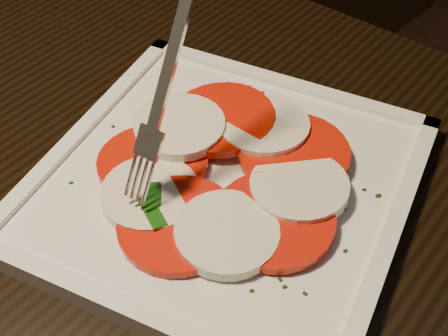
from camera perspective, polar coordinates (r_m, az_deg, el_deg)
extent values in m
cube|color=black|center=(0.52, 0.17, -11.85)|extent=(1.22, 0.83, 0.04)
cylinder|color=black|center=(1.22, -9.96, 3.02)|extent=(0.06, 0.06, 0.71)
cylinder|color=black|center=(1.32, 9.48, -1.72)|extent=(0.04, 0.04, 0.41)
cylinder|color=black|center=(1.56, 17.45, 5.39)|extent=(0.04, 0.04, 0.41)
cube|color=white|center=(0.56, 0.00, -1.61)|extent=(0.37, 0.37, 0.01)
cylinder|color=red|center=(0.57, -6.52, 0.57)|extent=(0.10, 0.10, 0.02)
cylinder|color=white|center=(0.54, -6.75, -2.40)|extent=(0.09, 0.09, 0.01)
cylinder|color=red|center=(0.51, -4.22, -5.12)|extent=(0.10, 0.10, 0.01)
cylinder|color=white|center=(0.50, 0.25, -5.99)|extent=(0.09, 0.09, 0.01)
cylinder|color=red|center=(0.51, 4.61, -4.72)|extent=(0.10, 0.10, 0.01)
cylinder|color=white|center=(0.53, 6.90, -1.72)|extent=(0.09, 0.09, 0.01)
cylinder|color=red|center=(0.56, 6.41, 1.39)|extent=(0.10, 0.10, 0.01)
cylinder|color=white|center=(0.58, 3.69, 3.79)|extent=(0.09, 0.09, 0.02)
cylinder|color=red|center=(0.59, -0.21, 4.56)|extent=(0.10, 0.10, 0.02)
cylinder|color=white|center=(0.58, -4.07, 3.80)|extent=(0.09, 0.09, 0.01)
cube|color=#16520E|center=(0.57, 5.54, 1.86)|extent=(0.02, 0.05, 0.00)
cube|color=#16520E|center=(0.57, 6.78, 2.40)|extent=(0.03, 0.03, 0.00)
cube|color=#16520E|center=(0.52, -0.70, -3.54)|extent=(0.03, 0.03, 0.01)
cube|color=#16520E|center=(0.52, 3.95, -2.93)|extent=(0.04, 0.05, 0.01)
cube|color=#16520E|center=(0.58, 3.55, 3.02)|extent=(0.04, 0.03, 0.01)
cube|color=#16520E|center=(0.52, -6.83, -3.56)|extent=(0.05, 0.03, 0.00)
cube|color=#16520E|center=(0.59, -2.18, 4.03)|extent=(0.05, 0.01, 0.00)
cube|color=#16520E|center=(0.60, -1.18, 5.28)|extent=(0.04, 0.03, 0.00)
cube|color=#16520E|center=(0.52, -0.61, -3.43)|extent=(0.03, 0.05, 0.00)
cube|color=#16520E|center=(0.52, -6.46, -3.39)|extent=(0.04, 0.04, 0.01)
cube|color=#123309|center=(0.48, 5.58, -10.77)|extent=(0.00, 0.00, 0.00)
cube|color=#123309|center=(0.55, 10.89, -1.84)|extent=(0.00, 0.00, 0.00)
cube|color=#123309|center=(0.49, 2.67, -9.36)|extent=(0.00, 0.00, 0.00)
cube|color=#123309|center=(0.56, 12.69, -1.94)|extent=(0.00, 0.00, 0.00)
cube|color=#123309|center=(0.54, 10.97, -3.69)|extent=(0.00, 0.00, 0.00)
cube|color=#123309|center=(0.54, -10.54, -3.34)|extent=(0.00, 0.00, 0.00)
cube|color=#123309|center=(0.63, 2.61, 6.46)|extent=(0.00, 0.00, 0.00)
cube|color=#123309|center=(0.64, -5.81, 6.53)|extent=(0.00, 0.00, 0.00)
cube|color=#123309|center=(0.58, -9.16, 1.66)|extent=(0.00, 0.00, 0.00)
cube|color=#123309|center=(0.51, 11.05, -7.45)|extent=(0.00, 0.00, 0.00)
cube|color=#123309|center=(0.61, -6.99, 4.17)|extent=(0.00, 0.00, 0.00)
cube|color=#123309|center=(0.49, -1.45, -9.20)|extent=(0.00, 0.00, 0.00)
cube|color=#123309|center=(0.61, -10.10, 3.76)|extent=(0.00, 0.00, 0.00)
cube|color=#123309|center=(0.48, 7.40, -11.31)|extent=(0.00, 0.00, 0.00)
cube|color=#123309|center=(0.64, 3.52, 6.90)|extent=(0.00, 0.00, 0.00)
cube|color=#123309|center=(0.60, -9.02, 2.85)|extent=(0.00, 0.00, 0.00)
cube|color=#123309|center=(0.56, -13.80, -1.34)|extent=(0.00, 0.00, 0.00)
cube|color=#123309|center=(0.63, 1.49, 6.41)|extent=(0.00, 0.00, 0.00)
cube|color=#123309|center=(0.55, 13.81, -2.50)|extent=(0.00, 0.00, 0.00)
cube|color=#123309|center=(0.57, 9.70, 0.10)|extent=(0.00, 0.00, 0.00)
cube|color=#123309|center=(0.49, 5.15, -10.12)|extent=(0.00, 0.00, 0.00)
cube|color=#123309|center=(0.55, 14.04, -2.46)|extent=(0.00, 0.00, 0.00)
cube|color=#123309|center=(0.54, -9.97, -3.82)|extent=(0.00, 0.00, 0.00)
cube|color=#123309|center=(0.65, 2.35, 7.44)|extent=(0.00, 0.00, 0.00)
cube|color=#123309|center=(0.48, 2.56, -11.16)|extent=(0.00, 0.00, 0.00)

